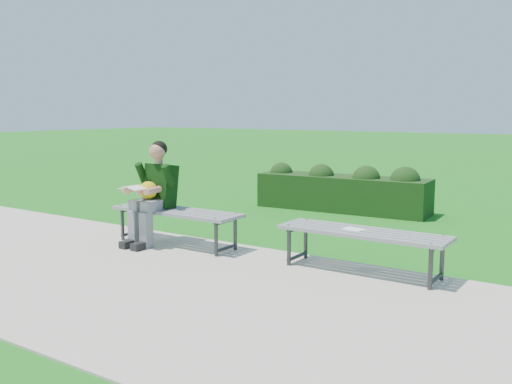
# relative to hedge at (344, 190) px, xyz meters

# --- Properties ---
(ground) EXTENTS (80.00, 80.00, 0.00)m
(ground) POSITION_rel_hedge_xyz_m (0.31, -3.11, -0.36)
(ground) COLOR #18661B
(ground) RESTS_ON ground
(walkway) EXTENTS (30.00, 3.50, 0.02)m
(walkway) POSITION_rel_hedge_xyz_m (0.31, -4.86, -0.35)
(walkway) COLOR beige
(walkway) RESTS_ON ground
(hedge) EXTENTS (3.01, 0.92, 0.82)m
(hedge) POSITION_rel_hedge_xyz_m (0.00, 0.00, 0.00)
(hedge) COLOR #184111
(hedge) RESTS_ON ground
(bench_left) EXTENTS (1.80, 0.50, 0.46)m
(bench_left) POSITION_rel_hedge_xyz_m (-0.64, -3.59, 0.05)
(bench_left) COLOR slate
(bench_left) RESTS_ON walkway
(bench_right) EXTENTS (1.80, 0.50, 0.46)m
(bench_right) POSITION_rel_hedge_xyz_m (1.83, -3.46, 0.05)
(bench_right) COLOR slate
(bench_right) RESTS_ON walkway
(seated_boy) EXTENTS (0.56, 0.76, 1.31)m
(seated_boy) POSITION_rel_hedge_xyz_m (-0.94, -3.68, 0.35)
(seated_boy) COLOR slate
(seated_boy) RESTS_ON walkway
(paper_sheet) EXTENTS (0.25, 0.20, 0.01)m
(paper_sheet) POSITION_rel_hedge_xyz_m (1.73, -3.46, 0.11)
(paper_sheet) COLOR white
(paper_sheet) RESTS_ON bench_right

